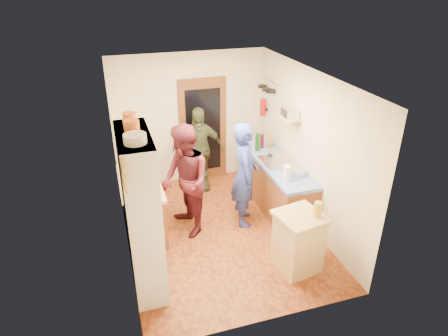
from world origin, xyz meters
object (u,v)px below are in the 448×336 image
right_counter_base (275,185)px  person_hob (247,175)px  hutch_body (141,213)px  island_base (298,243)px  person_left (186,180)px  person_back (199,149)px

right_counter_base → person_hob: (-0.69, -0.36, 0.48)m
hutch_body → person_hob: size_ratio=1.22×
island_base → person_left: 2.00m
hutch_body → right_counter_base: (2.50, 1.30, -0.68)m
hutch_body → island_base: (2.10, -0.41, -0.67)m
island_base → person_back: person_back is taller
person_back → person_hob: bearing=-62.5°
right_counter_base → person_hob: size_ratio=1.22×
hutch_body → person_left: (0.81, 1.04, -0.17)m
hutch_body → island_base: bearing=-11.0°
right_counter_base → person_left: bearing=-171.1°
person_hob → person_back: 1.47m
right_counter_base → hutch_body: bearing=-152.5°
person_hob → person_back: size_ratio=1.08×
hutch_body → person_back: 2.70m
hutch_body → person_hob: (1.81, 0.94, -0.20)m
person_back → right_counter_base: bearing=-32.7°
person_hob → person_left: 1.00m
hutch_body → island_base: size_ratio=2.56×
island_base → person_hob: bearing=102.2°
person_left → right_counter_base: bearing=90.4°
right_counter_base → island_base: size_ratio=2.56×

